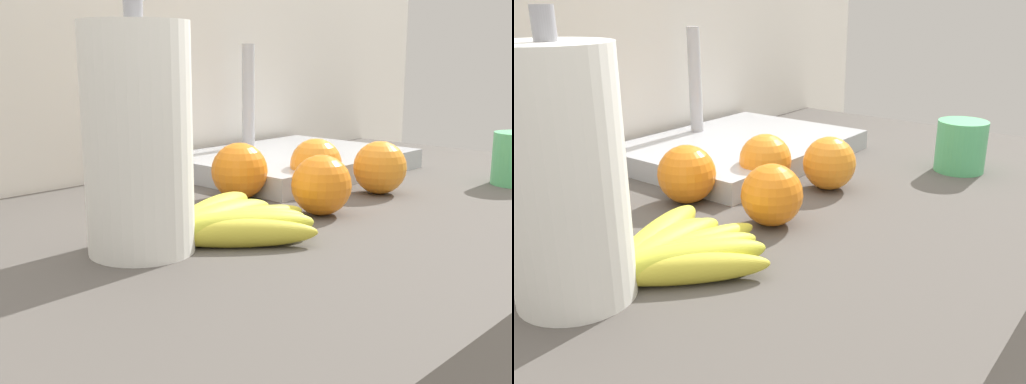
% 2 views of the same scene
% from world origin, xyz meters
% --- Properties ---
extents(wall_back, '(1.88, 0.06, 1.30)m').
position_xyz_m(wall_back, '(0.00, 0.39, 0.65)').
color(wall_back, silver).
rests_on(wall_back, ground).
extents(banana_bunch, '(0.22, 0.20, 0.04)m').
position_xyz_m(banana_bunch, '(-0.13, -0.03, 0.90)').
color(banana_bunch, gold).
rests_on(banana_bunch, counter).
extents(orange_far_right, '(0.08, 0.08, 0.08)m').
position_xyz_m(orange_far_right, '(0.21, -0.03, 0.92)').
color(orange_far_right, orange).
rests_on(orange_far_right, counter).
extents(orange_back_left, '(0.08, 0.08, 0.08)m').
position_xyz_m(orange_back_left, '(0.16, 0.06, 0.92)').
color(orange_back_left, orange).
rests_on(orange_back_left, counter).
extents(orange_front, '(0.08, 0.08, 0.08)m').
position_xyz_m(orange_front, '(0.04, -0.04, 0.92)').
color(orange_front, orange).
rests_on(orange_front, counter).
extents(orange_center, '(0.08, 0.08, 0.08)m').
position_xyz_m(orange_center, '(0.03, 0.10, 0.92)').
color(orange_center, orange).
rests_on(orange_center, counter).
extents(paper_towel_roll, '(0.11, 0.11, 0.27)m').
position_xyz_m(paper_towel_roll, '(-0.22, 0.00, 1.00)').
color(paper_towel_roll, white).
rests_on(paper_towel_roll, counter).
extents(sink_basin, '(0.40, 0.31, 0.23)m').
position_xyz_m(sink_basin, '(0.26, 0.19, 0.90)').
color(sink_basin, '#B7BABF').
rests_on(sink_basin, counter).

